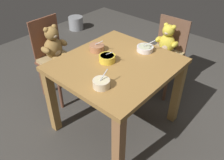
{
  "coord_description": "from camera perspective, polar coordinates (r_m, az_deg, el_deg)",
  "views": [
    {
      "loc": [
        -1.31,
        -1.11,
        1.81
      ],
      "look_at": [
        0.0,
        0.05,
        0.54
      ],
      "focal_mm": 37.13,
      "sensor_mm": 36.0,
      "label": 1
    }
  ],
  "objects": [
    {
      "name": "metal_pail",
      "position": [
        4.53,
        -8.87,
        13.71
      ],
      "size": [
        0.27,
        0.27,
        0.23
      ],
      "primitive_type": "cylinder",
      "color": "#93969B",
      "rests_on": "ground_plane"
    },
    {
      "name": "teddy_chair_near_right",
      "position": [
        2.75,
        13.06,
        7.6
      ],
      "size": [
        0.4,
        0.41,
        0.86
      ],
      "rotation": [
        0.0,
        0.0,
        3.17
      ],
      "color": "brown",
      "rests_on": "ground_plane"
    },
    {
      "name": "ground_plane",
      "position": [
        2.51,
        0.87,
        -10.81
      ],
      "size": [
        5.2,
        5.2,
        0.04
      ],
      "color": "#403D39"
    },
    {
      "name": "porridge_bowl_white_near_right",
      "position": [
        2.21,
        8.14,
        7.7
      ],
      "size": [
        0.16,
        0.16,
        0.12
      ],
      "color": "white",
      "rests_on": "dining_table"
    },
    {
      "name": "dining_table",
      "position": [
        2.09,
        1.03,
        1.18
      ],
      "size": [
        1.0,
        0.93,
        0.75
      ],
      "color": "#9F723A",
      "rests_on": "ground_plane"
    },
    {
      "name": "porridge_bowl_yellow_center",
      "position": [
        2.02,
        -1.2,
        5.37
      ],
      "size": [
        0.14,
        0.15,
        0.13
      ],
      "color": "yellow",
      "rests_on": "dining_table"
    },
    {
      "name": "teddy_chair_far_center",
      "position": [
        2.63,
        -13.81,
        6.66
      ],
      "size": [
        0.38,
        0.41,
        0.92
      ],
      "rotation": [
        0.0,
        0.0,
        -1.58
      ],
      "color": "brown",
      "rests_on": "ground_plane"
    },
    {
      "name": "porridge_bowl_cream_near_left",
      "position": [
        1.72,
        -2.64,
        -0.81
      ],
      "size": [
        0.14,
        0.13,
        0.13
      ],
      "color": "beige",
      "rests_on": "dining_table"
    },
    {
      "name": "porridge_bowl_terracotta_far_center",
      "position": [
        2.2,
        -3.76,
        7.98
      ],
      "size": [
        0.14,
        0.15,
        0.13
      ],
      "color": "#B1734F",
      "rests_on": "dining_table"
    }
  ]
}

